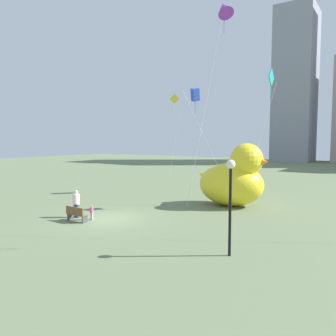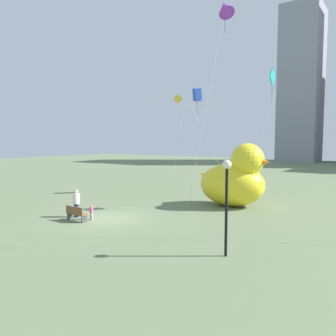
{
  "view_description": "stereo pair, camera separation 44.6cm",
  "coord_description": "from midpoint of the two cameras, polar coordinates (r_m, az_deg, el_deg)",
  "views": [
    {
      "loc": [
        14.26,
        -14.95,
        4.88
      ],
      "look_at": [
        2.2,
        3.28,
        3.03
      ],
      "focal_mm": 35.76,
      "sensor_mm": 36.0,
      "label": 1
    },
    {
      "loc": [
        14.63,
        -14.7,
        4.88
      ],
      "look_at": [
        2.2,
        3.28,
        3.03
      ],
      "focal_mm": 35.76,
      "sensor_mm": 36.0,
      "label": 2
    }
  ],
  "objects": [
    {
      "name": "park_bench",
      "position": [
        20.95,
        -15.99,
        -7.51
      ],
      "size": [
        1.51,
        0.5,
        0.9
      ],
      "color": "brown",
      "rests_on": "ground"
    },
    {
      "name": "kite_teal",
      "position": [
        24.84,
        16.54,
        13.77
      ],
      "size": [
        2.03,
        2.62,
        9.82
      ],
      "color": "silver",
      "rests_on": "ground"
    },
    {
      "name": "kite_purple",
      "position": [
        25.97,
        9.03,
        25.22
      ],
      "size": [
        3.18,
        3.47,
        14.75
      ],
      "color": "silver",
      "rests_on": "ground"
    },
    {
      "name": "person_child",
      "position": [
        21.11,
        -13.5,
        -7.28
      ],
      "size": [
        0.22,
        0.22,
        0.9
      ],
      "color": "silver",
      "rests_on": "ground"
    },
    {
      "name": "giant_inflatable_duck",
      "position": [
        25.01,
        10.6,
        -1.92
      ],
      "size": [
        5.59,
        3.59,
        4.63
      ],
      "color": "yellow",
      "rests_on": "ground"
    },
    {
      "name": "ground_plane",
      "position": [
        21.27,
        -10.6,
        -8.51
      ],
      "size": [
        140.0,
        140.0,
        0.0
      ],
      "primitive_type": "plane",
      "color": "#667552"
    },
    {
      "name": "kite_yellow",
      "position": [
        43.75,
        0.83,
        11.15
      ],
      "size": [
        1.68,
        1.41,
        10.74
      ],
      "color": "silver",
      "rests_on": "ground"
    },
    {
      "name": "person_adult",
      "position": [
        21.92,
        -15.95,
        -5.65
      ],
      "size": [
        0.43,
        0.43,
        1.74
      ],
      "color": "#38476B",
      "rests_on": "ground"
    },
    {
      "name": "lamppost",
      "position": [
        14.09,
        9.7,
        -3.41
      ],
      "size": [
        0.38,
        0.38,
        4.06
      ],
      "color": "black",
      "rests_on": "ground"
    },
    {
      "name": "kite_blue",
      "position": [
        30.79,
        4.25,
        12.29
      ],
      "size": [
        3.81,
        4.01,
        9.59
      ],
      "color": "silver",
      "rests_on": "ground"
    }
  ]
}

